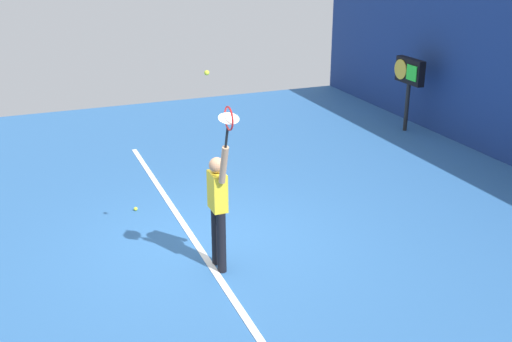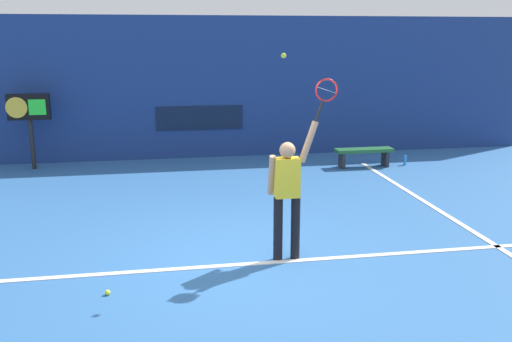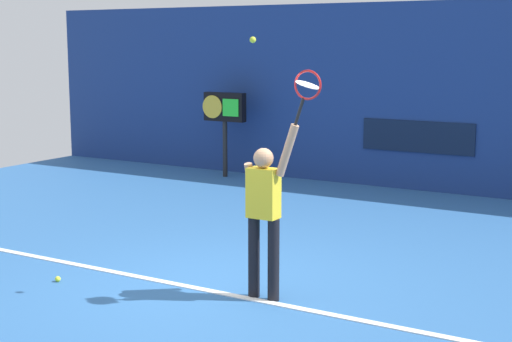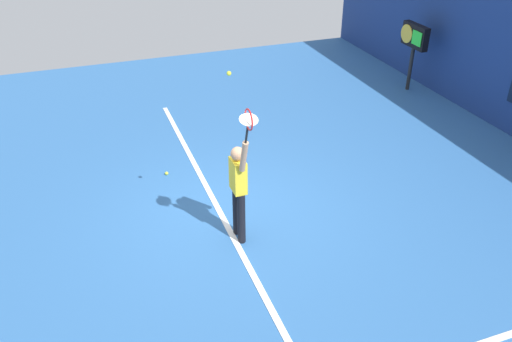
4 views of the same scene
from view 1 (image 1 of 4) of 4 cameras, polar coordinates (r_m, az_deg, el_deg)
name	(u,v)px [view 1 (image 1 of 4)]	position (r m, az deg, el deg)	size (l,w,h in m)	color
ground_plane	(209,246)	(9.64, -4.34, -6.94)	(18.00, 18.00, 0.00)	#2D609E
court_baseline	(199,248)	(9.60, -5.30, -7.07)	(10.00, 0.10, 0.01)	white
tennis_player	(218,204)	(8.61, -3.52, -3.02)	(0.67, 0.31, 1.97)	black
tennis_racket	(228,121)	(7.69, -2.56, 4.67)	(0.40, 0.27, 0.63)	black
tennis_ball	(207,73)	(8.10, -4.58, 9.05)	(0.07, 0.07, 0.07)	#CCE033
scoreboard_clock	(409,74)	(15.35, 14.01, 8.66)	(0.96, 0.20, 1.78)	black
spare_ball	(136,209)	(10.99, -11.08, -3.45)	(0.07, 0.07, 0.07)	#CCE033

